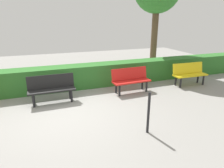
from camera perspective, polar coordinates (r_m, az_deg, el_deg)
name	(u,v)px	position (r m, az deg, el deg)	size (l,w,h in m)	color
ground_plane	(65,112)	(5.81, -13.40, -7.94)	(20.24, 20.24, 0.00)	gray
bench_yellow	(189,73)	(8.36, 21.45, 2.98)	(1.38, 0.49, 0.86)	yellow
bench_red	(131,79)	(7.04, 5.44, 1.44)	(1.39, 0.52, 0.86)	red
bench_black	(52,88)	(6.43, -17.07, -0.99)	(1.43, 0.47, 0.86)	black
hedge_row	(88,76)	(7.66, -6.84, 2.44)	(16.24, 0.73, 0.86)	#2D6B28
railing_post_mid	(148,113)	(4.58, 10.51, -8.25)	(0.06, 0.06, 1.00)	black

